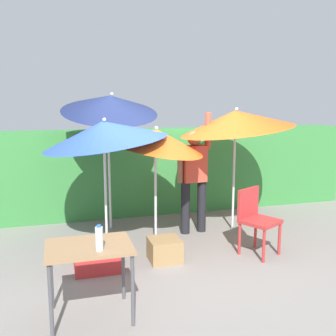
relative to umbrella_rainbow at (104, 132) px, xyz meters
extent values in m
plane|color=gray|center=(0.90, -0.27, -1.64)|extent=(24.00, 24.00, 0.00)
cube|color=#38843D|center=(0.90, 1.68, -0.87)|extent=(8.00, 0.70, 1.54)
cylinder|color=silver|center=(0.00, 0.02, -0.89)|extent=(0.04, 0.04, 1.50)
cone|color=blue|center=(0.00, 0.00, 0.00)|extent=(1.71, 1.69, 0.55)
sphere|color=silver|center=(0.00, -0.02, 0.17)|extent=(0.05, 0.05, 0.05)
cylinder|color=silver|center=(2.05, 0.25, -0.84)|extent=(0.04, 0.04, 1.60)
cone|color=#EA5919|center=(2.05, 0.23, 0.12)|extent=(1.79, 1.76, 0.54)
sphere|color=silver|center=(2.05, 0.21, 0.29)|extent=(0.05, 0.05, 0.05)
cylinder|color=silver|center=(0.70, -0.03, -0.93)|extent=(0.04, 0.04, 1.42)
cone|color=#EA5919|center=(0.72, -0.01, -0.10)|extent=(1.45, 1.42, 0.63)
sphere|color=silver|center=(0.73, 0.01, 0.04)|extent=(0.05, 0.05, 0.05)
cylinder|color=silver|center=(0.17, 0.86, -0.70)|extent=(0.04, 0.04, 1.88)
cone|color=#19234C|center=(0.20, 0.86, 0.37)|extent=(1.52, 1.52, 0.67)
sphere|color=silver|center=(0.24, 0.86, 0.52)|extent=(0.05, 0.05, 0.05)
cylinder|color=black|center=(1.54, 0.31, -1.23)|extent=(0.14, 0.14, 0.82)
cylinder|color=black|center=(1.26, 0.28, -1.23)|extent=(0.14, 0.14, 0.82)
cube|color=#E04C38|center=(1.40, 0.30, -0.54)|extent=(0.38, 0.25, 0.56)
sphere|color=#8C6647|center=(1.40, 0.30, -0.15)|extent=(0.22, 0.22, 0.22)
cylinder|color=#E04C38|center=(1.63, 0.32, -0.04)|extent=(0.10, 0.10, 0.56)
cylinder|color=#8C6647|center=(1.17, 0.28, -0.56)|extent=(0.10, 0.10, 0.52)
cylinder|color=#B72D2D|center=(1.87, -1.07, -1.42)|extent=(0.04, 0.04, 0.44)
cylinder|color=#B72D2D|center=(2.20, -0.89, -1.42)|extent=(0.04, 0.04, 0.44)
cylinder|color=#B72D2D|center=(1.69, -0.73, -1.42)|extent=(0.04, 0.04, 0.44)
cylinder|color=#B72D2D|center=(2.03, -0.55, -1.42)|extent=(0.04, 0.04, 0.44)
cube|color=#B72D2D|center=(1.95, -0.81, -1.17)|extent=(0.59, 0.59, 0.05)
cube|color=#B72D2D|center=(1.85, -0.63, -0.95)|extent=(0.41, 0.24, 0.40)
cube|color=red|center=(-0.20, -0.72, -1.45)|extent=(0.57, 0.40, 0.39)
cube|color=#9E7A4C|center=(0.66, -0.66, -1.49)|extent=(0.40, 0.38, 0.29)
cylinder|color=#4C4C51|center=(-0.02, -1.49, -1.29)|extent=(0.04, 0.04, 0.70)
cylinder|color=#4C4C51|center=(-0.74, -1.49, -1.29)|extent=(0.04, 0.04, 0.70)
cylinder|color=#4C4C51|center=(-0.02, -2.01, -1.29)|extent=(0.04, 0.04, 0.70)
cylinder|color=#4C4C51|center=(-0.74, -2.01, -1.29)|extent=(0.04, 0.04, 0.70)
cube|color=#99724C|center=(-0.38, -1.75, -0.93)|extent=(0.80, 0.60, 0.03)
cylinder|color=silver|center=(-0.30, -1.91, -0.80)|extent=(0.07, 0.07, 0.22)
cylinder|color=#2D60B7|center=(-0.30, -1.91, -0.68)|extent=(0.04, 0.04, 0.02)
camera|label=1|loc=(-0.63, -5.30, 0.43)|focal=41.82mm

